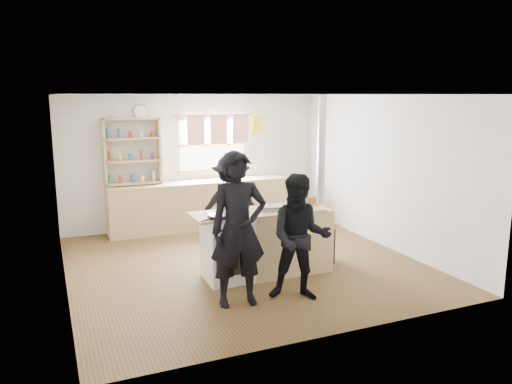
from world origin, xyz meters
The scene contains 14 objects.
ground centered at (0.00, 0.00, -0.01)m, with size 5.00×5.00×0.01m, color brown.
back_counter centered at (0.00, 2.22, 0.45)m, with size 3.40×0.55×0.90m, color tan.
shelving_unit centered at (-1.20, 2.34, 1.51)m, with size 1.00×0.28×1.20m.
thermos centered at (0.71, 2.22, 1.04)m, with size 0.10×0.10×0.28m, color silver.
cooking_island centered at (0.14, -0.55, 0.47)m, with size 1.97×0.64×0.93m.
skillet_greens centered at (-0.63, -0.73, 0.96)m, with size 0.38×0.38×0.05m.
roast_tray centered at (0.20, -0.60, 0.97)m, with size 0.39×0.34×0.07m.
stockpot_stove centered at (-0.35, -0.42, 1.02)m, with size 0.24×0.24×0.20m.
stockpot_counter centered at (0.62, -0.54, 1.02)m, with size 0.27×0.27×0.21m.
bread_board centered at (0.81, -0.52, 0.98)m, with size 0.33×0.27×0.12m.
flue_heater centered at (1.09, -0.37, 0.65)m, with size 0.35×0.35×2.50m.
person_near_left centered at (-0.59, -1.35, 0.93)m, with size 0.68×0.45×1.86m, color black.
person_near_right centered at (0.15, -1.50, 0.78)m, with size 0.76×0.59×1.57m, color black.
person_far centered at (-0.02, 0.46, 0.79)m, with size 1.02×0.59×1.59m, color black.
Camera 1 is at (-2.63, -6.68, 2.49)m, focal length 35.00 mm.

